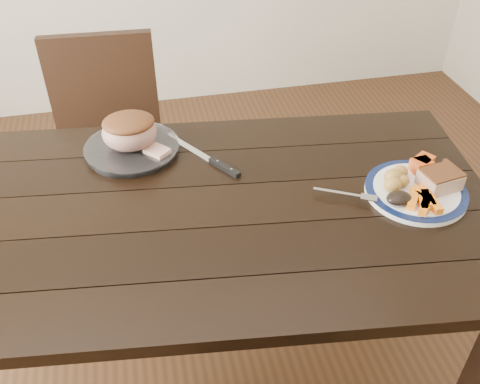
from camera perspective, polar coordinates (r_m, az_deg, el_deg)
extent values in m
plane|color=#472B16|center=(2.05, -2.42, -17.68)|extent=(4.00, 4.00, 0.00)
cube|color=black|center=(1.50, -3.15, -2.03)|extent=(1.70, 1.08, 0.04)
cube|color=black|center=(2.14, -23.03, -4.25)|extent=(0.07, 0.07, 0.71)
cube|color=black|center=(1.72, 24.11, -18.01)|extent=(0.07, 0.07, 0.71)
cube|color=black|center=(2.16, 16.13, -1.92)|extent=(0.07, 0.07, 0.71)
cube|color=black|center=(2.18, -13.50, 2.26)|extent=(0.44, 0.44, 0.04)
cube|color=black|center=(2.22, -14.35, 10.50)|extent=(0.42, 0.06, 0.46)
cube|color=black|center=(2.45, -8.45, 0.75)|extent=(0.04, 0.04, 0.43)
cube|color=black|center=(2.18, -7.97, -5.00)|extent=(0.04, 0.04, 0.43)
cube|color=black|center=(2.48, -16.73, -0.11)|extent=(0.04, 0.04, 0.43)
cube|color=black|center=(2.21, -17.33, -5.88)|extent=(0.04, 0.04, 0.43)
cylinder|color=white|center=(1.60, 18.23, 0.03)|extent=(0.29, 0.29, 0.02)
torus|color=#0C173C|center=(1.59, 18.29, 0.27)|extent=(0.29, 0.29, 0.02)
cylinder|color=white|center=(1.73, -11.42, 4.50)|extent=(0.29, 0.29, 0.02)
cube|color=tan|center=(1.61, 20.55, 1.21)|extent=(0.12, 0.10, 0.05)
ellipsoid|color=gold|center=(1.58, 16.92, 1.17)|extent=(0.04, 0.04, 0.04)
ellipsoid|color=gold|center=(1.61, 16.70, 2.07)|extent=(0.05, 0.04, 0.04)
ellipsoid|color=gold|center=(1.55, 15.98, 0.76)|extent=(0.05, 0.05, 0.04)
ellipsoid|color=gold|center=(1.58, 16.02, 1.57)|extent=(0.05, 0.05, 0.05)
cube|color=orange|center=(1.53, 18.93, -1.12)|extent=(0.04, 0.07, 0.02)
cube|color=orange|center=(1.55, 18.74, -0.33)|extent=(0.04, 0.07, 0.02)
cube|color=orange|center=(1.52, 19.09, -1.42)|extent=(0.06, 0.07, 0.02)
cube|color=orange|center=(1.54, 19.43, -0.76)|extent=(0.03, 0.07, 0.02)
cube|color=orange|center=(1.53, 17.97, -0.86)|extent=(0.06, 0.07, 0.02)
cube|color=orange|center=(1.53, 19.97, -1.22)|extent=(0.02, 0.07, 0.02)
cube|color=orange|center=(1.56, 19.06, -0.14)|extent=(0.05, 0.07, 0.02)
cube|color=#F4551B|center=(1.67, 18.97, 3.00)|extent=(0.07, 0.07, 0.04)
cube|color=#F4551B|center=(1.65, 18.75, 2.68)|extent=(0.06, 0.05, 0.04)
ellipsoid|color=black|center=(1.51, 16.60, -0.63)|extent=(0.07, 0.05, 0.03)
cube|color=silver|center=(1.52, 10.43, -0.12)|extent=(0.13, 0.07, 0.00)
cube|color=silver|center=(1.52, 13.60, -0.61)|extent=(0.05, 0.04, 0.00)
ellipsoid|color=#AE776A|center=(1.69, -11.68, 6.28)|extent=(0.17, 0.15, 0.11)
cube|color=tan|center=(1.67, -8.82, 4.30)|extent=(0.09, 0.09, 0.02)
cube|color=silver|center=(1.72, -5.40, 4.71)|extent=(0.13, 0.18, 0.00)
cube|color=black|center=(1.61, -1.67, 2.66)|extent=(0.08, 0.11, 0.01)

